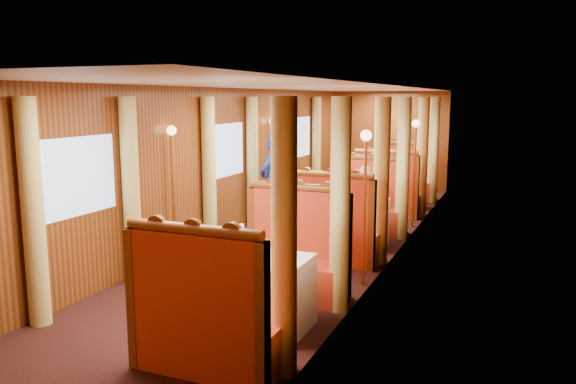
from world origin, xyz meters
The scene contains 48 objects.
floor centered at (0.00, 0.00, 0.00)m, with size 3.00×12.00×0.01m, color black, non-canonical shape.
ceiling centered at (0.00, 0.00, 2.50)m, with size 3.00×12.00×0.01m, color silver, non-canonical shape.
wall_far centered at (0.00, 6.00, 1.25)m, with size 3.00×2.50×0.01m, color brown, non-canonical shape.
wall_left centered at (-1.50, 0.00, 1.25)m, with size 12.00×2.50×0.01m, color brown, non-canonical shape.
wall_right centered at (1.50, 0.00, 1.25)m, with size 12.00×2.50×0.01m, color brown, non-canonical shape.
doorway_far centered at (0.00, 5.97, 1.00)m, with size 0.80×0.04×2.00m, color brown.
table_near centered at (0.75, -3.50, 0.38)m, with size 1.05×0.72×0.75m, color white.
banquette_near_fwd centered at (0.75, -4.51, 0.42)m, with size 1.30×0.55×1.34m.
banquette_near_aft centered at (0.75, -2.49, 0.42)m, with size 1.30×0.55×1.34m.
table_mid centered at (0.75, 0.00, 0.38)m, with size 1.05×0.72×0.75m, color white.
banquette_mid_fwd centered at (0.75, -1.01, 0.42)m, with size 1.30×0.55×1.34m.
banquette_mid_aft centered at (0.75, 1.01, 0.42)m, with size 1.30×0.55×1.34m.
table_far centered at (0.75, 3.50, 0.38)m, with size 1.05×0.72×0.75m, color white.
banquette_far_fwd centered at (0.75, 2.49, 0.42)m, with size 1.30×0.55×1.34m.
banquette_far_aft centered at (0.75, 4.51, 0.42)m, with size 1.30×0.55×1.34m.
tea_tray centered at (0.65, -3.56, 0.76)m, with size 0.34×0.26×0.01m, color silver.
teapot_left centered at (0.58, -3.58, 0.81)m, with size 0.15×0.12×0.13m, color silver, non-canonical shape.
teapot_right centered at (0.69, -3.60, 0.81)m, with size 0.14×0.10×0.11m, color silver, non-canonical shape.
teapot_back centered at (0.65, -3.44, 0.82)m, with size 0.16×0.12×0.13m, color silver, non-canonical shape.
fruit_plate centered at (1.09, -3.63, 0.77)m, with size 0.23×0.23×0.05m.
cup_inboard centered at (0.40, -3.39, 0.86)m, with size 0.08×0.08×0.26m.
cup_outboard centered at (0.47, -3.27, 0.86)m, with size 0.08×0.08×0.26m.
rose_vase_mid centered at (0.76, -0.02, 0.93)m, with size 0.06×0.06×0.36m.
rose_vase_far centered at (0.75, 3.52, 0.93)m, with size 0.06×0.06×0.36m.
window_left_near centered at (-1.49, -3.50, 1.45)m, with size 1.20×0.90×0.01m, color #91ADD3, non-canonical shape.
curtain_left_near_a centered at (-1.38, -4.28, 1.18)m, with size 0.22×0.22×2.35m, color #D6C36E.
curtain_left_near_b centered at (-1.38, -2.72, 1.18)m, with size 0.22×0.22×2.35m, color #D6C36E.
window_right_near centered at (1.49, -3.50, 1.45)m, with size 1.20×0.90×0.01m, color #91ADD3, non-canonical shape.
curtain_right_near_a centered at (1.38, -4.28, 1.18)m, with size 0.22×0.22×2.35m, color #D6C36E.
curtain_right_near_b centered at (1.38, -2.72, 1.18)m, with size 0.22×0.22×2.35m, color #D6C36E.
window_left_mid centered at (-1.49, 0.00, 1.45)m, with size 1.20×0.90×0.01m, color #91ADD3, non-canonical shape.
curtain_left_mid_a centered at (-1.38, -0.78, 1.18)m, with size 0.22×0.22×2.35m, color #D6C36E.
curtain_left_mid_b centered at (-1.38, 0.78, 1.18)m, with size 0.22×0.22×2.35m, color #D6C36E.
window_right_mid centered at (1.49, 0.00, 1.45)m, with size 1.20×0.90×0.01m, color #91ADD3, non-canonical shape.
curtain_right_mid_a centered at (1.38, -0.78, 1.18)m, with size 0.22×0.22×2.35m, color #D6C36E.
curtain_right_mid_b centered at (1.38, 0.78, 1.18)m, with size 0.22×0.22×2.35m, color #D6C36E.
window_left_far centered at (-1.49, 3.50, 1.45)m, with size 1.20×0.90×0.01m, color #91ADD3, non-canonical shape.
curtain_left_far_a centered at (-1.38, 2.72, 1.18)m, with size 0.22×0.22×2.35m, color #D6C36E.
curtain_left_far_b centered at (-1.38, 4.28, 1.18)m, with size 0.22×0.22×2.35m, color #D6C36E.
window_right_far centered at (1.49, 3.50, 1.45)m, with size 1.20×0.90×0.01m, color #91ADD3, non-canonical shape.
curtain_right_far_a centered at (1.38, 2.72, 1.18)m, with size 0.22×0.22×2.35m, color #D6C36E.
curtain_right_far_b centered at (1.38, 4.28, 1.18)m, with size 0.22×0.22×2.35m, color #D6C36E.
sconce_left_fore centered at (-1.40, -1.75, 1.38)m, with size 0.14×0.14×1.95m.
sconce_right_fore centered at (1.40, -1.75, 1.38)m, with size 0.14×0.14×1.95m.
sconce_left_aft centered at (-1.40, 1.75, 1.38)m, with size 0.14×0.14×1.95m.
sconce_right_aft centered at (1.40, 1.75, 1.38)m, with size 0.14×0.14×1.95m.
steward centered at (-0.84, 0.48, 0.86)m, with size 0.63×0.41×1.72m, color navy.
passenger centered at (0.75, 0.73, 0.74)m, with size 0.40×0.44×0.76m.
Camera 1 is at (3.13, -8.43, 2.33)m, focal length 35.00 mm.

